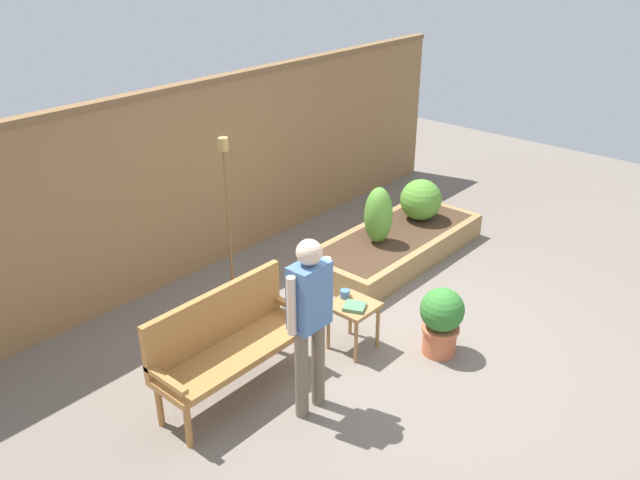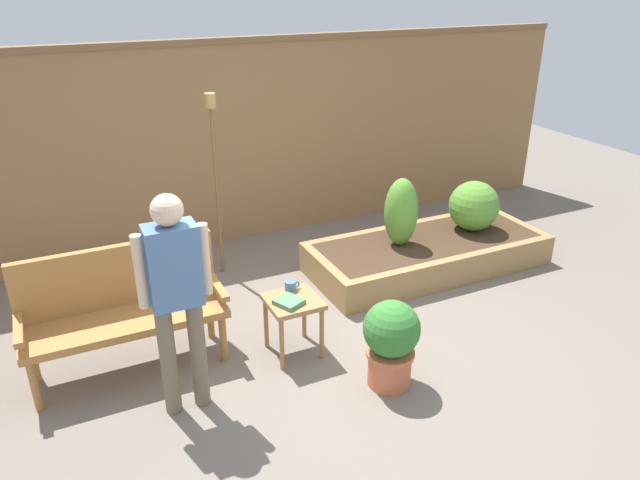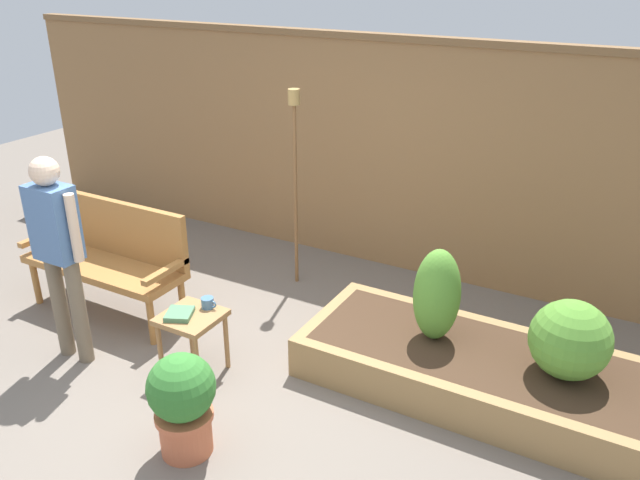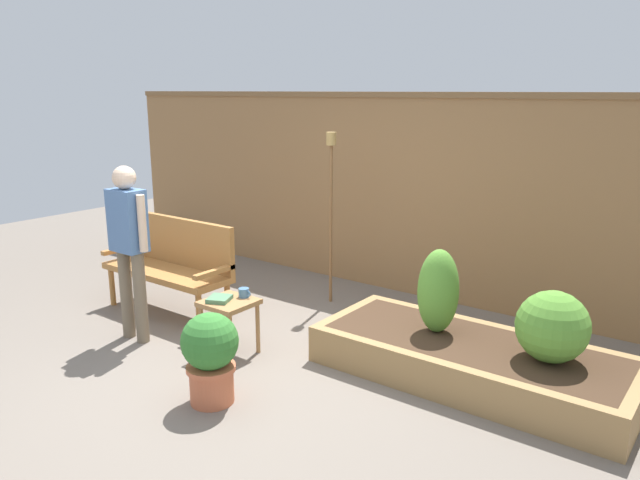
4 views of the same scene
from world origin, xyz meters
TOP-DOWN VIEW (x-y plane):
  - ground_plane at (0.00, 0.00)m, footprint 14.00×14.00m
  - fence_back at (0.00, 2.60)m, footprint 8.40×0.14m
  - garden_bench at (-1.48, 0.65)m, footprint 1.44×0.48m
  - side_table at (-0.30, 0.24)m, footprint 0.40×0.40m
  - cup_on_table at (-0.25, 0.38)m, footprint 0.12×0.09m
  - book_on_table at (-0.35, 0.19)m, footprint 0.24×0.25m
  - potted_boxwood at (0.18, -0.41)m, footprint 0.41×0.41m
  - raised_planter_bed at (1.51, 1.04)m, footprint 2.40×1.00m
  - shrub_near_bench at (1.19, 1.07)m, footprint 0.33×0.33m
  - shrub_far_corner at (2.08, 1.07)m, footprint 0.51×0.51m
  - tiki_torch at (-0.39, 1.82)m, footprint 0.10×0.10m
  - person_by_bench at (-1.21, -0.03)m, footprint 0.47×0.20m

SIDE VIEW (x-z plane):
  - ground_plane at x=0.00m, z-range 0.00..0.00m
  - raised_planter_bed at x=1.51m, z-range 0.00..0.30m
  - potted_boxwood at x=0.18m, z-range 0.04..0.71m
  - side_table at x=-0.30m, z-range 0.16..0.64m
  - book_on_table at x=-0.35m, z-range 0.48..0.52m
  - cup_on_table at x=-0.25m, z-range 0.48..0.56m
  - garden_bench at x=-1.48m, z-range 0.07..1.01m
  - shrub_far_corner at x=2.08m, z-range 0.30..0.81m
  - shrub_near_bench at x=1.19m, z-range 0.30..0.98m
  - person_by_bench at x=-1.21m, z-range 0.15..1.71m
  - fence_back at x=0.00m, z-range 0.01..2.17m
  - tiki_torch at x=-0.39m, z-range 0.32..2.09m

